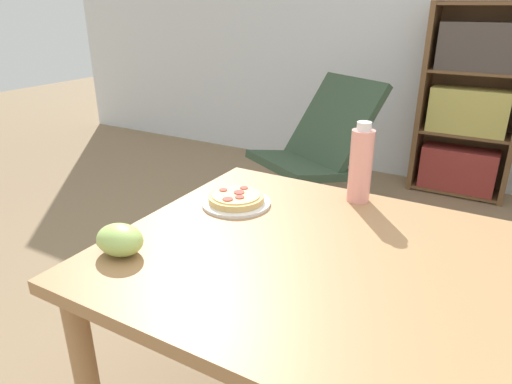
{
  "coord_description": "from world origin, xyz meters",
  "views": [
    {
      "loc": [
        0.27,
        -1.08,
        1.33
      ],
      "look_at": [
        -0.35,
        -0.01,
        0.81
      ],
      "focal_mm": 32.0,
      "sensor_mm": 36.0,
      "label": 1
    }
  ],
  "objects_px": {
    "drink_bottle": "(361,165)",
    "lounge_chair_near": "(312,172)",
    "bookshelf": "(469,108)",
    "pizza_on_plate": "(236,200)",
    "grape_bunch": "(120,240)"
  },
  "relations": [
    {
      "from": "drink_bottle",
      "to": "grape_bunch",
      "type": "bearing_deg",
      "value": -123.35
    },
    {
      "from": "drink_bottle",
      "to": "bookshelf",
      "type": "distance_m",
      "value": 2.25
    },
    {
      "from": "drink_bottle",
      "to": "lounge_chair_near",
      "type": "bearing_deg",
      "value": 117.89
    },
    {
      "from": "grape_bunch",
      "to": "drink_bottle",
      "type": "height_order",
      "value": "drink_bottle"
    },
    {
      "from": "lounge_chair_near",
      "to": "drink_bottle",
      "type": "bearing_deg",
      "value": -33.23
    },
    {
      "from": "pizza_on_plate",
      "to": "drink_bottle",
      "type": "distance_m",
      "value": 0.4
    },
    {
      "from": "drink_bottle",
      "to": "lounge_chair_near",
      "type": "relative_size",
      "value": 0.27
    },
    {
      "from": "grape_bunch",
      "to": "drink_bottle",
      "type": "xyz_separation_m",
      "value": [
        0.4,
        0.61,
        0.08
      ]
    },
    {
      "from": "grape_bunch",
      "to": "lounge_chair_near",
      "type": "xyz_separation_m",
      "value": [
        -0.32,
        1.98,
        -0.51
      ]
    },
    {
      "from": "drink_bottle",
      "to": "bookshelf",
      "type": "relative_size",
      "value": 0.19
    },
    {
      "from": "lounge_chair_near",
      "to": "grape_bunch",
      "type": "bearing_deg",
      "value": -51.87
    },
    {
      "from": "grape_bunch",
      "to": "bookshelf",
      "type": "relative_size",
      "value": 0.09
    },
    {
      "from": "pizza_on_plate",
      "to": "grape_bunch",
      "type": "distance_m",
      "value": 0.4
    },
    {
      "from": "grape_bunch",
      "to": "bookshelf",
      "type": "xyz_separation_m",
      "value": [
        0.49,
        2.85,
        -0.15
      ]
    },
    {
      "from": "pizza_on_plate",
      "to": "grape_bunch",
      "type": "relative_size",
      "value": 1.68
    }
  ]
}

